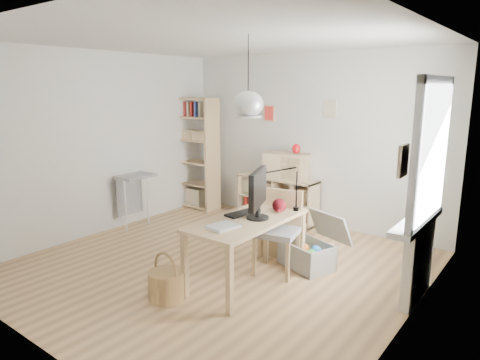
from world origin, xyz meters
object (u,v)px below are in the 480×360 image
Objects in this scene: chair at (279,226)px; storage_chest at (311,250)px; tall_bookshelf at (196,149)px; desk at (248,227)px; monitor at (258,192)px; drawer_chest at (287,166)px; cube_shelf at (277,201)px.

storage_chest is at bearing 39.43° from chair.
tall_bookshelf is at bearing 137.89° from chair.
monitor is at bearing 35.94° from desk.
drawer_chest reaches higher than chair.
storage_chest is at bearing -20.96° from tall_bookshelf.
desk is at bearing -37.01° from tall_bookshelf.
monitor is (2.68, -1.89, -0.03)m from tall_bookshelf.
monitor is at bearing -62.85° from cube_shelf.
desk is 2.36m from drawer_chest.
monitor is at bearing -90.74° from storage_chest.
tall_bookshelf is at bearing 122.67° from monitor.
chair reaches higher than cube_shelf.
cube_shelf is 1.63× the size of storage_chest.
desk is 2.49× the size of monitor.
storage_chest is (0.37, 0.82, -0.44)m from desk.
storage_chest is at bearing -45.46° from cube_shelf.
chair is at bearing 64.97° from monitor.
drawer_chest is (-1.19, 1.37, 0.72)m from storage_chest.
cube_shelf is (-1.02, 2.23, -0.36)m from desk.
desk is 3.27m from tall_bookshelf.
drawer_chest is at bearing -11.75° from cube_shelf.
monitor reaches higher than chair.
cube_shelf is 0.66m from drawer_chest.
tall_bookshelf is 3.28m from storage_chest.
drawer_chest is at bearing 105.14° from chair.
desk is at bearing -116.41° from chair.
chair reaches higher than storage_chest.
chair is (1.13, -1.75, 0.26)m from cube_shelf.
cube_shelf is 1.77m from tall_bookshelf.
chair is (2.70, -1.47, -0.53)m from tall_bookshelf.
cube_shelf is at bearing 150.42° from drawer_chest.
drawer_chest is at bearing 7.76° from tall_bookshelf.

